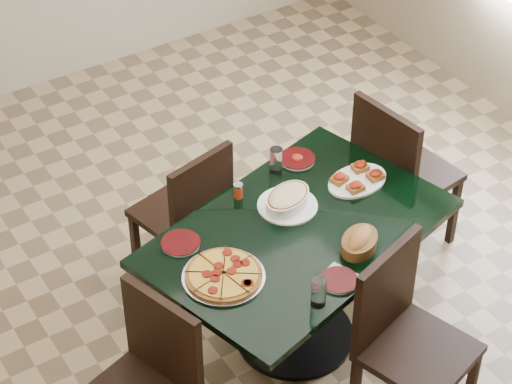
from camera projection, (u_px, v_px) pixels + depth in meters
floor at (251, 318)px, 5.35m from camera, size 5.50×5.50×0.00m
main_table at (297, 257)px, 4.89m from camera, size 1.65×1.28×0.75m
chair_far at (189, 209)px, 5.28m from camera, size 0.50×0.50×0.90m
chair_near at (403, 331)px, 4.54m from camera, size 0.57×0.57×0.97m
chair_right at (397, 169)px, 5.45m from camera, size 0.52×0.52×1.00m
chair_left at (147, 379)px, 4.35m from camera, size 0.55×0.55×0.94m
pepperoni_pizza at (224, 275)px, 4.51m from camera, size 0.38×0.38×0.04m
lasagna_casserole at (288, 199)px, 4.88m from camera, size 0.31×0.30×0.09m
bread_basket at (359, 241)px, 4.65m from camera, size 0.28×0.25×0.10m
bruschetta_platter at (357, 178)px, 5.05m from camera, size 0.37×0.27×0.05m
side_plate_near at (339, 280)px, 4.50m from camera, size 0.17×0.17×0.02m
side_plate_far_r at (297, 159)px, 5.20m from camera, size 0.19×0.19×0.03m
side_plate_far_l at (181, 243)px, 4.69m from camera, size 0.19×0.19×0.02m
napkin_setting at (338, 277)px, 4.52m from camera, size 0.19×0.19×0.01m
water_glass_a at (276, 160)px, 5.08m from camera, size 0.07×0.07×0.14m
water_glass_b at (319, 292)px, 4.35m from camera, size 0.07×0.07×0.15m
pepper_shaker at (238, 190)px, 4.94m from camera, size 0.05×0.05×0.08m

